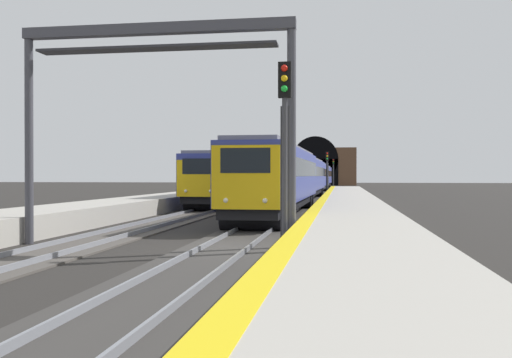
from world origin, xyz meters
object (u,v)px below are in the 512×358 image
at_px(railway_signal_near, 285,139).
at_px(railway_signal_mid, 327,169).
at_px(train_adjacent_platform, 251,177).
at_px(overhead_signal_gantry, 155,77).
at_px(train_main_approaching, 310,176).
at_px(railway_signal_far, 333,170).

height_order(railway_signal_near, railway_signal_mid, railway_signal_near).
relative_size(train_adjacent_platform, overhead_signal_gantry, 4.27).
height_order(train_main_approaching, train_adjacent_platform, train_main_approaching).
relative_size(train_adjacent_platform, railway_signal_far, 7.14).
bearing_deg(railway_signal_mid, railway_signal_far, -180.00).
relative_size(train_main_approaching, railway_signal_mid, 16.42).
height_order(railway_signal_near, overhead_signal_gantry, overhead_signal_gantry).
xyz_separation_m(train_adjacent_platform, railway_signal_near, (-36.09, -6.86, 1.20)).
relative_size(railway_signal_near, railway_signal_mid, 1.13).
distance_m(train_main_approaching, overhead_signal_gantry, 45.16).
bearing_deg(railway_signal_far, railway_signal_near, 0.00).
distance_m(train_main_approaching, train_adjacent_platform, 11.18).
relative_size(railway_signal_mid, overhead_signal_gantry, 0.55).
xyz_separation_m(train_adjacent_platform, overhead_signal_gantry, (-34.99, -2.51, 3.32)).
height_order(train_main_approaching, railway_signal_mid, railway_signal_mid).
xyz_separation_m(train_main_approaching, railway_signal_far, (47.58, -1.84, 1.06)).
xyz_separation_m(train_main_approaching, train_adjacent_platform, (-9.99, 5.02, -0.04)).
distance_m(train_adjacent_platform, railway_signal_near, 36.75).
height_order(train_adjacent_platform, railway_signal_far, railway_signal_far).
xyz_separation_m(train_main_approaching, railway_signal_mid, (2.08, -1.84, 0.80)).
distance_m(railway_signal_mid, overhead_signal_gantry, 47.32).
bearing_deg(train_main_approaching, train_adjacent_platform, -25.56).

